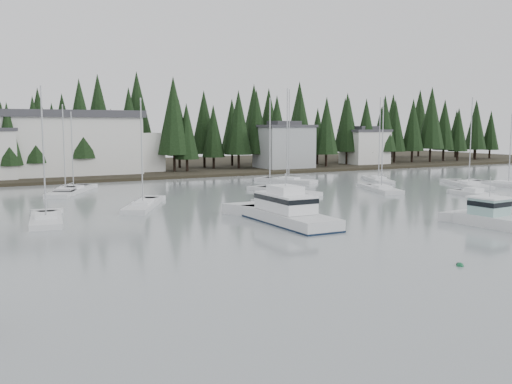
% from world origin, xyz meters
% --- Properties ---
extents(ground, '(260.00, 260.00, 0.00)m').
position_xyz_m(ground, '(0.00, 0.00, 0.00)').
color(ground, gray).
rests_on(ground, ground).
extents(far_shore_land, '(240.00, 54.00, 1.00)m').
position_xyz_m(far_shore_land, '(0.00, 97.00, 0.00)').
color(far_shore_land, black).
rests_on(far_shore_land, ground).
extents(conifer_treeline, '(200.00, 22.00, 20.00)m').
position_xyz_m(conifer_treeline, '(0.00, 86.00, 0.00)').
color(conifer_treeline, black).
rests_on(conifer_treeline, ground).
extents(house_east_a, '(10.60, 8.48, 9.25)m').
position_xyz_m(house_east_a, '(36.00, 78.00, 4.90)').
color(house_east_a, '#999EA0').
rests_on(house_east_a, ground).
extents(house_east_b, '(9.54, 7.42, 8.25)m').
position_xyz_m(house_east_b, '(58.00, 80.00, 4.40)').
color(house_east_b, silver).
rests_on(house_east_b, ground).
extents(harbor_inn, '(29.50, 11.50, 10.90)m').
position_xyz_m(harbor_inn, '(-2.96, 82.34, 5.78)').
color(harbor_inn, silver).
rests_on(harbor_inn, ground).
extents(cabin_cruiser_center, '(3.88, 12.17, 5.21)m').
position_xyz_m(cabin_cruiser_center, '(4.00, 24.38, 0.78)').
color(cabin_cruiser_center, silver).
rests_on(cabin_cruiser_center, ground).
extents(lobster_boat_teal, '(3.71, 9.06, 4.93)m').
position_xyz_m(lobster_boat_teal, '(19.27, 13.62, 0.59)').
color(lobster_boat_teal, silver).
rests_on(lobster_boat_teal, ground).
extents(sailboat_0, '(4.91, 10.65, 14.15)m').
position_xyz_m(sailboat_0, '(15.99, 44.13, 0.08)').
color(sailboat_0, silver).
rests_on(sailboat_0, ground).
extents(sailboat_1, '(6.44, 9.81, 13.75)m').
position_xyz_m(sailboat_1, '(37.08, 50.73, 0.08)').
color(sailboat_1, silver).
rests_on(sailboat_1, ground).
extents(sailboat_3, '(6.90, 11.20, 12.11)m').
position_xyz_m(sailboat_3, '(-9.58, 57.67, 0.05)').
color(sailboat_3, silver).
rests_on(sailboat_3, ground).
extents(sailboat_4, '(5.60, 9.74, 12.93)m').
position_xyz_m(sailboat_4, '(28.78, 40.40, 0.07)').
color(sailboat_4, silver).
rests_on(sailboat_4, ground).
extents(sailboat_5, '(7.37, 10.73, 12.31)m').
position_xyz_m(sailboat_5, '(-4.56, 40.34, 0.06)').
color(sailboat_5, silver).
rests_on(sailboat_5, ground).
extents(sailboat_6, '(7.49, 10.84, 12.56)m').
position_xyz_m(sailboat_6, '(9.98, 38.10, 0.06)').
color(sailboat_6, silver).
rests_on(sailboat_6, ground).
extents(sailboat_8, '(4.03, 9.31, 12.92)m').
position_xyz_m(sailboat_8, '(-15.25, 35.19, 0.07)').
color(sailboat_8, silver).
rests_on(sailboat_8, ground).
extents(sailboat_9, '(4.46, 11.10, 11.11)m').
position_xyz_m(sailboat_9, '(48.93, 36.01, 0.05)').
color(sailboat_9, silver).
rests_on(sailboat_9, ground).
extents(sailboat_11, '(6.45, 9.23, 14.93)m').
position_xyz_m(sailboat_11, '(24.08, 56.74, 0.09)').
color(sailboat_11, silver).
rests_on(sailboat_11, ground).
extents(sailboat_12, '(7.11, 10.94, 13.43)m').
position_xyz_m(sailboat_12, '(43.80, 38.75, 0.06)').
color(sailboat_12, silver).
rests_on(sailboat_12, ground).
extents(sailboat_13, '(6.79, 9.21, 11.20)m').
position_xyz_m(sailboat_13, '(-8.30, 59.09, 0.06)').
color(sailboat_13, silver).
rests_on(sailboat_13, ground).
extents(runabout_1, '(3.83, 6.40, 1.42)m').
position_xyz_m(runabout_1, '(9.17, 34.34, 0.13)').
color(runabout_1, silver).
rests_on(runabout_1, ground).
extents(runabout_2, '(2.80, 6.40, 1.42)m').
position_xyz_m(runabout_2, '(35.31, 30.52, 0.13)').
color(runabout_2, silver).
rests_on(runabout_2, ground).
extents(mooring_buoy_green, '(0.46, 0.46, 0.46)m').
position_xyz_m(mooring_buoy_green, '(5.22, 5.56, 0.00)').
color(mooring_buoy_green, '#145933').
rests_on(mooring_buoy_green, ground).
extents(mooring_buoy_dark, '(0.32, 0.32, 0.32)m').
position_xyz_m(mooring_buoy_dark, '(5.39, 5.82, 0.00)').
color(mooring_buoy_dark, black).
rests_on(mooring_buoy_dark, ground).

